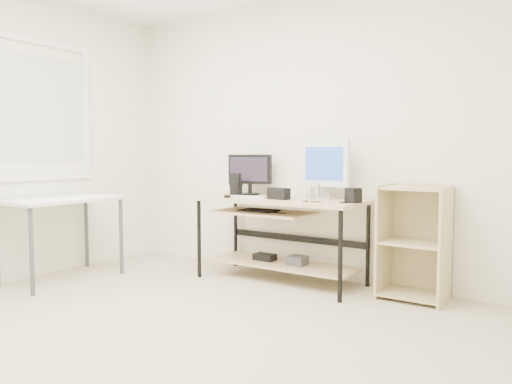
{
  "coord_description": "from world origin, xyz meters",
  "views": [
    {
      "loc": [
        2.29,
        -2.12,
        1.15
      ],
      "look_at": [
        -0.02,
        1.3,
        0.83
      ],
      "focal_mm": 35.0,
      "sensor_mm": 36.0,
      "label": 1
    }
  ],
  "objects_px": {
    "black_monitor": "(250,172)",
    "shelf_unit": "(415,242)",
    "side_table": "(61,207)",
    "white_imac": "(325,165)",
    "audio_controller": "(237,188)",
    "desk": "(278,222)"
  },
  "relations": [
    {
      "from": "side_table",
      "to": "black_monitor",
      "type": "xyz_separation_m",
      "value": [
        1.23,
        1.22,
        0.3
      ]
    },
    {
      "from": "audio_controller",
      "to": "black_monitor",
      "type": "bearing_deg",
      "value": 102.11
    },
    {
      "from": "white_imac",
      "to": "audio_controller",
      "type": "bearing_deg",
      "value": -159.98
    },
    {
      "from": "side_table",
      "to": "audio_controller",
      "type": "xyz_separation_m",
      "value": [
        1.21,
        1.04,
        0.15
      ]
    },
    {
      "from": "desk",
      "to": "black_monitor",
      "type": "distance_m",
      "value": 0.63
    },
    {
      "from": "shelf_unit",
      "to": "white_imac",
      "type": "relative_size",
      "value": 1.75
    },
    {
      "from": "black_monitor",
      "to": "audio_controller",
      "type": "distance_m",
      "value": 0.23
    },
    {
      "from": "black_monitor",
      "to": "white_imac",
      "type": "bearing_deg",
      "value": -17.48
    },
    {
      "from": "desk",
      "to": "audio_controller",
      "type": "xyz_separation_m",
      "value": [
        -0.44,
        -0.02,
        0.29
      ]
    },
    {
      "from": "desk",
      "to": "shelf_unit",
      "type": "distance_m",
      "value": 1.19
    },
    {
      "from": "black_monitor",
      "to": "white_imac",
      "type": "height_order",
      "value": "white_imac"
    },
    {
      "from": "desk",
      "to": "white_imac",
      "type": "relative_size",
      "value": 2.91
    },
    {
      "from": "black_monitor",
      "to": "side_table",
      "type": "bearing_deg",
      "value": -153.29
    },
    {
      "from": "white_imac",
      "to": "desk",
      "type": "bearing_deg",
      "value": -148.21
    },
    {
      "from": "desk",
      "to": "black_monitor",
      "type": "bearing_deg",
      "value": 158.99
    },
    {
      "from": "shelf_unit",
      "to": "black_monitor",
      "type": "relative_size",
      "value": 2.15
    },
    {
      "from": "shelf_unit",
      "to": "black_monitor",
      "type": "height_order",
      "value": "black_monitor"
    },
    {
      "from": "side_table",
      "to": "shelf_unit",
      "type": "relative_size",
      "value": 1.11
    },
    {
      "from": "black_monitor",
      "to": "shelf_unit",
      "type": "bearing_deg",
      "value": -18.15
    },
    {
      "from": "audio_controller",
      "to": "shelf_unit",
      "type": "bearing_deg",
      "value": 24.31
    },
    {
      "from": "desk",
      "to": "shelf_unit",
      "type": "height_order",
      "value": "shelf_unit"
    },
    {
      "from": "desk",
      "to": "audio_controller",
      "type": "relative_size",
      "value": 9.96
    }
  ]
}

